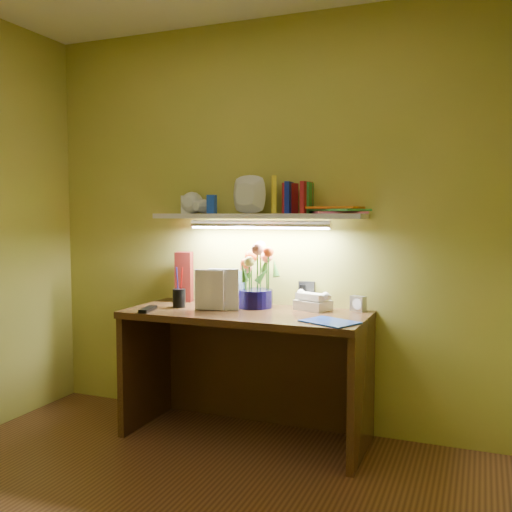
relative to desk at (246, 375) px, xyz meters
The scene contains 13 objects.
desk is the anchor object (origin of this frame).
flower_bouquet 0.58m from the desk, 91.33° to the left, with size 0.24×0.24×0.38m, color #0C083C, non-canonical shape.
telephone 0.59m from the desk, 28.60° to the left, with size 0.19×0.14×0.11m, color white, non-canonical shape.
desk_clock 0.77m from the desk, 21.93° to the left, with size 0.09×0.04×0.09m, color #B4B3B7.
whisky_bottle 0.76m from the desk, 157.80° to the left, with size 0.07×0.07×0.27m, color #A55F20, non-canonical shape.
whisky_box 0.77m from the desk, 158.41° to the left, with size 0.10×0.10×0.32m, color #50110C.
pen_cup 0.64m from the desk, behind, with size 0.08×0.08×0.19m, color black.
art_card 0.55m from the desk, 134.51° to the left, with size 0.22×0.04×0.22m, color white, non-canonical shape.
tv_remote 0.69m from the desk, 159.45° to the right, with size 0.05×0.18×0.02m, color black.
blue_folder 0.68m from the desk, 16.02° to the right, with size 0.27×0.20×0.01m, color blue.
desk_book_a 0.58m from the desk, 168.59° to the right, with size 0.18×0.02×0.24m, color beige.
desk_book_b 0.55m from the desk, behind, with size 0.18×0.02×0.24m, color silver.
wall_shelf 0.98m from the desk, 89.55° to the left, with size 1.32×0.35×0.25m.
Camera 1 is at (1.27, -1.81, 1.31)m, focal length 40.00 mm.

